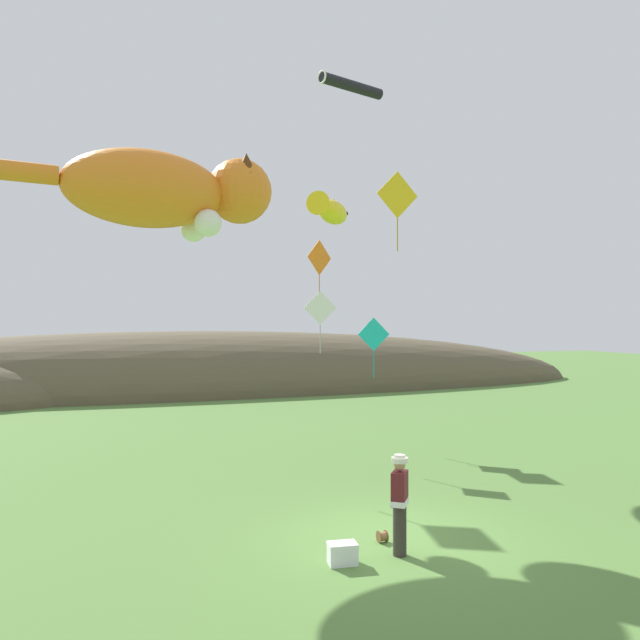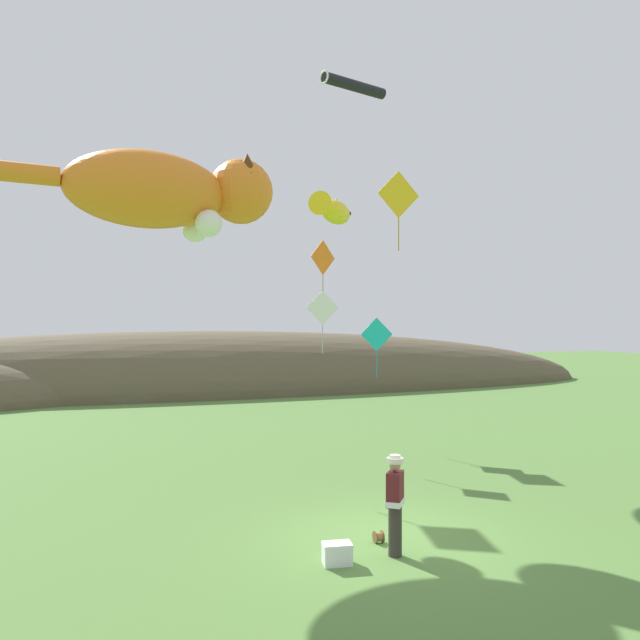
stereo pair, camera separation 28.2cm
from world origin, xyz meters
name	(u,v)px [view 1 (the left image)]	position (x,y,z in m)	size (l,w,h in m)	color
ground_plane	(391,538)	(0.00, 0.00, 0.00)	(120.00, 120.00, 0.00)	#517A38
distant_hill_ridge	(141,393)	(-2.90, 26.48, 0.00)	(54.65, 12.38, 7.11)	brown
festival_attendant	(400,501)	(-0.24, -0.84, 0.95)	(0.46, 0.49, 1.77)	#332D28
kite_spool	(382,536)	(-0.25, -0.15, 0.11)	(0.16, 0.22, 0.22)	olive
picnic_cooler	(342,553)	(-1.34, -0.87, 0.18)	(0.53, 0.39, 0.36)	white
kite_giant_cat	(167,191)	(-3.55, 5.91, 7.52)	(7.68, 2.85, 2.35)	orange
kite_fish_windsock	(330,211)	(1.92, 8.36, 7.76)	(2.28, 2.72, 0.87)	yellow
kite_tube_streamer	(351,86)	(2.56, 8.15, 11.86)	(2.51, 1.14, 0.44)	black
kite_diamond_violet	(167,176)	(-3.06, 10.83, 9.06)	(1.28, 0.72, 2.36)	purple
kite_diamond_gold	(397,195)	(2.49, 4.64, 7.58)	(1.29, 0.11, 2.19)	yellow
kite_diamond_white	(320,309)	(1.30, 7.62, 4.53)	(1.05, 0.14, 1.95)	white
kite_diamond_teal	(374,335)	(3.50, 8.42, 3.67)	(1.12, 0.11, 2.03)	#19BFBF
kite_diamond_orange	(319,258)	(2.42, 10.84, 6.46)	(1.15, 0.64, 2.20)	orange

